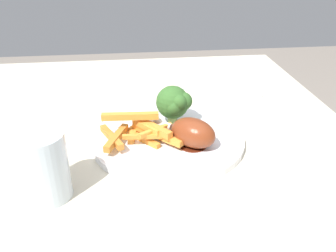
{
  "coord_description": "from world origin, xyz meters",
  "views": [
    {
      "loc": [
        -0.59,
        0.01,
        1.06
      ],
      "look_at": [
        -0.03,
        -0.06,
        0.76
      ],
      "focal_mm": 38.3,
      "sensor_mm": 36.0,
      "label": 1
    }
  ],
  "objects_px": {
    "chicken_drumstick_far": "(191,133)",
    "broccoli_floret_front": "(175,103)",
    "dining_table": "(138,184)",
    "carrot_fries_pile": "(140,131)",
    "water_glass": "(44,166)",
    "fork": "(221,92)",
    "chicken_drumstick_near": "(189,131)",
    "dinner_plate": "(168,139)"
  },
  "relations": [
    {
      "from": "carrot_fries_pile",
      "to": "water_glass",
      "type": "relative_size",
      "value": 1.5
    },
    {
      "from": "carrot_fries_pile",
      "to": "fork",
      "type": "height_order",
      "value": "carrot_fries_pile"
    },
    {
      "from": "carrot_fries_pile",
      "to": "chicken_drumstick_near",
      "type": "relative_size",
      "value": 1.29
    },
    {
      "from": "dining_table",
      "to": "carrot_fries_pile",
      "type": "distance_m",
      "value": 0.15
    },
    {
      "from": "dining_table",
      "to": "fork",
      "type": "distance_m",
      "value": 0.3
    },
    {
      "from": "broccoli_floret_front",
      "to": "chicken_drumstick_near",
      "type": "height_order",
      "value": "broccoli_floret_front"
    },
    {
      "from": "fork",
      "to": "carrot_fries_pile",
      "type": "bearing_deg",
      "value": 68.76
    },
    {
      "from": "chicken_drumstick_far",
      "to": "fork",
      "type": "bearing_deg",
      "value": -25.09
    },
    {
      "from": "chicken_drumstick_near",
      "to": "chicken_drumstick_far",
      "type": "height_order",
      "value": "chicken_drumstick_far"
    },
    {
      "from": "carrot_fries_pile",
      "to": "fork",
      "type": "bearing_deg",
      "value": -42.6
    },
    {
      "from": "dining_table",
      "to": "chicken_drumstick_far",
      "type": "height_order",
      "value": "chicken_drumstick_far"
    },
    {
      "from": "dining_table",
      "to": "dinner_plate",
      "type": "distance_m",
      "value": 0.14
    },
    {
      "from": "chicken_drumstick_far",
      "to": "fork",
      "type": "distance_m",
      "value": 0.27
    },
    {
      "from": "fork",
      "to": "water_glass",
      "type": "xyz_separation_m",
      "value": [
        -0.34,
        0.34,
        0.05
      ]
    },
    {
      "from": "carrot_fries_pile",
      "to": "fork",
      "type": "relative_size",
      "value": 0.79
    },
    {
      "from": "dining_table",
      "to": "carrot_fries_pile",
      "type": "bearing_deg",
      "value": -167.57
    },
    {
      "from": "dinner_plate",
      "to": "chicken_drumstick_near",
      "type": "bearing_deg",
      "value": -123.02
    },
    {
      "from": "dining_table",
      "to": "water_glass",
      "type": "xyz_separation_m",
      "value": [
        -0.16,
        0.13,
        0.16
      ]
    },
    {
      "from": "carrot_fries_pile",
      "to": "water_glass",
      "type": "height_order",
      "value": "water_glass"
    },
    {
      "from": "chicken_drumstick_far",
      "to": "water_glass",
      "type": "xyz_separation_m",
      "value": [
        -0.1,
        0.22,
        0.01
      ]
    },
    {
      "from": "carrot_fries_pile",
      "to": "water_glass",
      "type": "distance_m",
      "value": 0.19
    },
    {
      "from": "carrot_fries_pile",
      "to": "chicken_drumstick_near",
      "type": "xyz_separation_m",
      "value": [
        -0.01,
        -0.08,
        0.0
      ]
    },
    {
      "from": "chicken_drumstick_near",
      "to": "water_glass",
      "type": "relative_size",
      "value": 1.16
    },
    {
      "from": "chicken_drumstick_near",
      "to": "fork",
      "type": "relative_size",
      "value": 0.61
    },
    {
      "from": "chicken_drumstick_far",
      "to": "water_glass",
      "type": "bearing_deg",
      "value": 113.06
    },
    {
      "from": "chicken_drumstick_near",
      "to": "water_glass",
      "type": "distance_m",
      "value": 0.25
    },
    {
      "from": "chicken_drumstick_near",
      "to": "dining_table",
      "type": "bearing_deg",
      "value": 59.84
    },
    {
      "from": "broccoli_floret_front",
      "to": "dining_table",
      "type": "bearing_deg",
      "value": 101.07
    },
    {
      "from": "carrot_fries_pile",
      "to": "dining_table",
      "type": "bearing_deg",
      "value": 12.43
    },
    {
      "from": "dining_table",
      "to": "chicken_drumstick_near",
      "type": "relative_size",
      "value": 8.01
    },
    {
      "from": "broccoli_floret_front",
      "to": "chicken_drumstick_near",
      "type": "xyz_separation_m",
      "value": [
        -0.07,
        -0.01,
        -0.02
      ]
    },
    {
      "from": "broccoli_floret_front",
      "to": "chicken_drumstick_far",
      "type": "bearing_deg",
      "value": -168.41
    },
    {
      "from": "water_glass",
      "to": "fork",
      "type": "bearing_deg",
      "value": -44.8
    },
    {
      "from": "broccoli_floret_front",
      "to": "carrot_fries_pile",
      "type": "relative_size",
      "value": 0.49
    },
    {
      "from": "chicken_drumstick_near",
      "to": "broccoli_floret_front",
      "type": "bearing_deg",
      "value": 12.33
    },
    {
      "from": "dinner_plate",
      "to": "water_glass",
      "type": "relative_size",
      "value": 2.73
    },
    {
      "from": "dining_table",
      "to": "fork",
      "type": "bearing_deg",
      "value": -49.62
    },
    {
      "from": "water_glass",
      "to": "carrot_fries_pile",
      "type": "bearing_deg",
      "value": -48.34
    },
    {
      "from": "chicken_drumstick_far",
      "to": "broccoli_floret_front",
      "type": "bearing_deg",
      "value": 11.59
    },
    {
      "from": "chicken_drumstick_near",
      "to": "chicken_drumstick_far",
      "type": "distance_m",
      "value": 0.02
    },
    {
      "from": "chicken_drumstick_near",
      "to": "fork",
      "type": "bearing_deg",
      "value": -26.85
    },
    {
      "from": "broccoli_floret_front",
      "to": "dinner_plate",
      "type": "bearing_deg",
      "value": 158.22
    }
  ]
}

